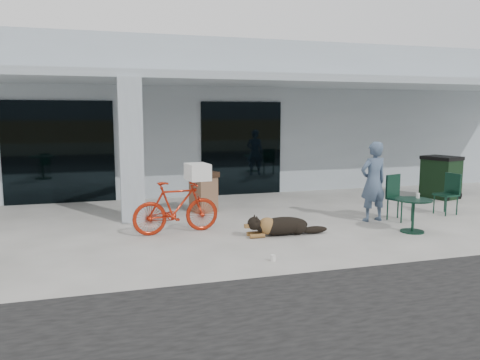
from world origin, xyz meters
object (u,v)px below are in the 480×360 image
object	(u,v)px
dog	(282,225)
wheeled_bin	(441,177)
cafe_chair_far_b	(446,194)
trash_receptacle	(203,192)
cafe_table_far	(413,216)
person	(373,182)
bicycle	(176,207)
cafe_chair_far_a	(400,198)

from	to	relation	value
dog	wheeled_bin	xyz separation A→B (m)	(5.80, 2.63, 0.38)
cafe_chair_far_b	trash_receptacle	world-z (taller)	trash_receptacle
cafe_table_far	person	distance (m)	1.25
dog	wheeled_bin	distance (m)	6.38
dog	trash_receptacle	world-z (taller)	trash_receptacle
dog	person	world-z (taller)	person
bicycle	cafe_table_far	xyz separation A→B (m)	(4.55, -1.24, -0.19)
dog	cafe_table_far	size ratio (longest dim) A/B	1.74
cafe_chair_far_a	wheeled_bin	distance (m)	3.55
cafe_chair_far_a	bicycle	bearing A→B (deg)	158.68
bicycle	trash_receptacle	xyz separation A→B (m)	(0.94, 1.89, -0.03)
dog	person	size ratio (longest dim) A/B	0.70
bicycle	person	size ratio (longest dim) A/B	0.99
dog	wheeled_bin	bearing A→B (deg)	23.82
person	wheeled_bin	bearing A→B (deg)	-154.58
dog	trash_receptacle	distance (m)	2.83
cafe_chair_far_a	cafe_chair_far_b	bearing A→B (deg)	-8.01
cafe_table_far	person	size ratio (longest dim) A/B	0.41
bicycle	cafe_chair_far_a	world-z (taller)	bicycle
bicycle	cafe_table_far	distance (m)	4.72
bicycle	trash_receptacle	distance (m)	2.11
bicycle	person	bearing A→B (deg)	-98.65
person	cafe_chair_far_b	bearing A→B (deg)	178.74
dog	cafe_chair_far_b	bearing A→B (deg)	8.97
cafe_table_far	person	world-z (taller)	person
dog	bicycle	bearing A→B (deg)	158.73
cafe_table_far	trash_receptacle	size ratio (longest dim) A/B	0.73
cafe_table_far	dog	bearing A→B (deg)	169.12
bicycle	wheeled_bin	size ratio (longest dim) A/B	1.47
cafe_chair_far_a	trash_receptacle	distance (m)	4.53
cafe_table_far	cafe_chair_far_b	bearing A→B (deg)	34.35
cafe_table_far	trash_receptacle	bearing A→B (deg)	139.07
person	trash_receptacle	size ratio (longest dim) A/B	1.80
person	wheeled_bin	world-z (taller)	person
person	dog	bearing A→B (deg)	9.23
dog	cafe_table_far	bearing A→B (deg)	-11.41
wheeled_bin	cafe_chair_far_b	bearing A→B (deg)	-142.83
cafe_chair_far_b	wheeled_bin	world-z (taller)	wheeled_bin
bicycle	person	xyz separation A→B (m)	(4.31, -0.14, 0.36)
dog	cafe_chair_far_a	size ratio (longest dim) A/B	1.23
cafe_chair_far_b	bicycle	bearing A→B (deg)	-98.22
cafe_chair_far_a	cafe_chair_far_b	world-z (taller)	cafe_chair_far_a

